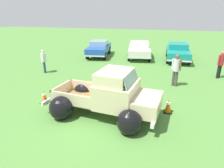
{
  "coord_description": "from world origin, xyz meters",
  "views": [
    {
      "loc": [
        2.27,
        -6.83,
        4.02
      ],
      "look_at": [
        0.0,
        1.56,
        0.75
      ],
      "focal_mm": 31.12,
      "sensor_mm": 36.0,
      "label": 1
    }
  ],
  "objects_px": {
    "spectator_0": "(176,68)",
    "lane_cone_1": "(44,97)",
    "spectator_1": "(44,60)",
    "lane_cone_0": "(168,106)",
    "show_car_0": "(99,48)",
    "spectator_2": "(221,63)",
    "vintage_pickup_truck": "(111,98)",
    "show_car_2": "(178,51)",
    "show_car_1": "(139,49)"
  },
  "relations": [
    {
      "from": "show_car_1",
      "to": "lane_cone_0",
      "type": "height_order",
      "value": "show_car_1"
    },
    {
      "from": "vintage_pickup_truck",
      "to": "spectator_2",
      "type": "xyz_separation_m",
      "value": [
        5.35,
        6.36,
        0.24
      ]
    },
    {
      "from": "show_car_0",
      "to": "show_car_1",
      "type": "xyz_separation_m",
      "value": [
        3.76,
        0.35,
        0.0
      ]
    },
    {
      "from": "vintage_pickup_truck",
      "to": "spectator_0",
      "type": "xyz_separation_m",
      "value": [
        2.61,
        4.19,
        0.29
      ]
    },
    {
      "from": "show_car_1",
      "to": "show_car_2",
      "type": "distance_m",
      "value": 3.34
    },
    {
      "from": "spectator_1",
      "to": "lane_cone_0",
      "type": "relative_size",
      "value": 2.52
    },
    {
      "from": "lane_cone_0",
      "to": "spectator_2",
      "type": "bearing_deg",
      "value": 60.69
    },
    {
      "from": "spectator_0",
      "to": "spectator_1",
      "type": "xyz_separation_m",
      "value": [
        -8.63,
        0.33,
        -0.14
      ]
    },
    {
      "from": "spectator_0",
      "to": "lane_cone_1",
      "type": "bearing_deg",
      "value": -36.06
    },
    {
      "from": "vintage_pickup_truck",
      "to": "spectator_2",
      "type": "height_order",
      "value": "vintage_pickup_truck"
    },
    {
      "from": "show_car_1",
      "to": "spectator_2",
      "type": "xyz_separation_m",
      "value": [
        5.68,
        -4.56,
        0.21
      ]
    },
    {
      "from": "show_car_1",
      "to": "show_car_2",
      "type": "xyz_separation_m",
      "value": [
        3.34,
        -0.08,
        -0.0
      ]
    },
    {
      "from": "vintage_pickup_truck",
      "to": "show_car_1",
      "type": "relative_size",
      "value": 1.05
    },
    {
      "from": "show_car_2",
      "to": "spectator_1",
      "type": "distance_m",
      "value": 11.02
    },
    {
      "from": "show_car_0",
      "to": "vintage_pickup_truck",
      "type": "bearing_deg",
      "value": 13.18
    },
    {
      "from": "vintage_pickup_truck",
      "to": "lane_cone_1",
      "type": "relative_size",
      "value": 7.62
    },
    {
      "from": "spectator_2",
      "to": "lane_cone_1",
      "type": "xyz_separation_m",
      "value": [
        -8.63,
        -6.05,
        -0.69
      ]
    },
    {
      "from": "lane_cone_0",
      "to": "lane_cone_1",
      "type": "xyz_separation_m",
      "value": [
        -5.54,
        -0.56,
        0.0
      ]
    },
    {
      "from": "vintage_pickup_truck",
      "to": "spectator_2",
      "type": "relative_size",
      "value": 2.76
    },
    {
      "from": "spectator_1",
      "to": "lane_cone_0",
      "type": "bearing_deg",
      "value": 123.54
    },
    {
      "from": "vintage_pickup_truck",
      "to": "show_car_0",
      "type": "bearing_deg",
      "value": 117.56
    },
    {
      "from": "show_car_2",
      "to": "spectator_2",
      "type": "xyz_separation_m",
      "value": [
        2.33,
        -4.48,
        0.21
      ]
    },
    {
      "from": "lane_cone_1",
      "to": "lane_cone_0",
      "type": "bearing_deg",
      "value": 5.73
    },
    {
      "from": "vintage_pickup_truck",
      "to": "show_car_2",
      "type": "bearing_deg",
      "value": 80.88
    },
    {
      "from": "vintage_pickup_truck",
      "to": "show_car_1",
      "type": "distance_m",
      "value": 10.92
    },
    {
      "from": "show_car_0",
      "to": "show_car_2",
      "type": "height_order",
      "value": "same"
    },
    {
      "from": "show_car_2",
      "to": "spectator_0",
      "type": "height_order",
      "value": "spectator_0"
    },
    {
      "from": "spectator_1",
      "to": "spectator_0",
      "type": "bearing_deg",
      "value": 145.19
    },
    {
      "from": "show_car_2",
      "to": "lane_cone_1",
      "type": "height_order",
      "value": "show_car_2"
    },
    {
      "from": "show_car_0",
      "to": "show_car_2",
      "type": "bearing_deg",
      "value": 84.26
    },
    {
      "from": "spectator_0",
      "to": "spectator_2",
      "type": "height_order",
      "value": "spectator_0"
    },
    {
      "from": "show_car_1",
      "to": "spectator_1",
      "type": "xyz_separation_m",
      "value": [
        -5.69,
        -6.4,
        0.11
      ]
    },
    {
      "from": "show_car_0",
      "to": "lane_cone_0",
      "type": "bearing_deg",
      "value": 25.23
    },
    {
      "from": "spectator_0",
      "to": "lane_cone_0",
      "type": "bearing_deg",
      "value": 14.55
    },
    {
      "from": "show_car_0",
      "to": "spectator_1",
      "type": "xyz_separation_m",
      "value": [
        -1.93,
        -6.05,
        0.12
      ]
    },
    {
      "from": "show_car_1",
      "to": "spectator_2",
      "type": "distance_m",
      "value": 7.28
    },
    {
      "from": "spectator_1",
      "to": "spectator_2",
      "type": "bearing_deg",
      "value": 156.58
    },
    {
      "from": "vintage_pickup_truck",
      "to": "spectator_0",
      "type": "relative_size",
      "value": 2.65
    },
    {
      "from": "show_car_0",
      "to": "show_car_1",
      "type": "relative_size",
      "value": 0.98
    },
    {
      "from": "vintage_pickup_truck",
      "to": "spectator_1",
      "type": "bearing_deg",
      "value": 149.53
    },
    {
      "from": "spectator_2",
      "to": "show_car_1",
      "type": "bearing_deg",
      "value": 5.08
    },
    {
      "from": "spectator_0",
      "to": "spectator_1",
      "type": "distance_m",
      "value": 8.63
    },
    {
      "from": "show_car_2",
      "to": "lane_cone_1",
      "type": "distance_m",
      "value": 12.28
    },
    {
      "from": "show_car_2",
      "to": "spectator_2",
      "type": "height_order",
      "value": "spectator_2"
    },
    {
      "from": "spectator_1",
      "to": "spectator_2",
      "type": "distance_m",
      "value": 11.51
    },
    {
      "from": "show_car_0",
      "to": "show_car_2",
      "type": "xyz_separation_m",
      "value": [
        7.1,
        0.27,
        0.0
      ]
    },
    {
      "from": "show_car_0",
      "to": "lane_cone_1",
      "type": "bearing_deg",
      "value": -3.47
    },
    {
      "from": "spectator_1",
      "to": "spectator_2",
      "type": "xyz_separation_m",
      "value": [
        11.36,
        1.84,
        0.1
      ]
    },
    {
      "from": "show_car_0",
      "to": "spectator_2",
      "type": "distance_m",
      "value": 10.33
    },
    {
      "from": "vintage_pickup_truck",
      "to": "lane_cone_0",
      "type": "distance_m",
      "value": 2.46
    }
  ]
}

